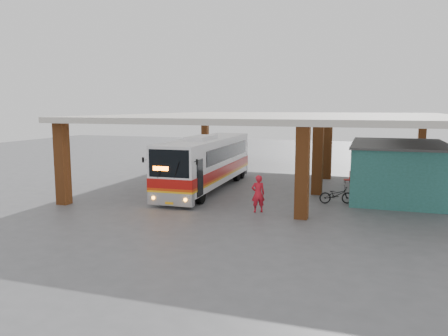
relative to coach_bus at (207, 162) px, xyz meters
name	(u,v)px	position (x,y,z in m)	size (l,w,h in m)	color
ground	(255,201)	(3.78, -2.42, -1.70)	(90.00, 90.00, 0.00)	#515154
brick_columns	(296,154)	(5.21, 2.58, 0.47)	(20.10, 21.60, 4.35)	#984E21
canopy_roof	(287,117)	(4.28, 4.08, 2.80)	(21.00, 23.00, 0.30)	beige
shop_building	(398,169)	(11.28, 1.58, -0.14)	(5.20, 8.20, 3.11)	#296758
coach_bus	(207,162)	(0.00, 0.00, 0.00)	(2.85, 11.84, 3.42)	white
motorcycle	(336,195)	(8.08, -1.64, -1.23)	(0.63, 1.81, 0.95)	black
pedestrian	(258,194)	(4.56, -4.87, -0.78)	(0.68, 0.44, 1.85)	red
red_chair	(349,178)	(8.42, 5.13, -1.32)	(0.53, 0.53, 0.82)	#B61C13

